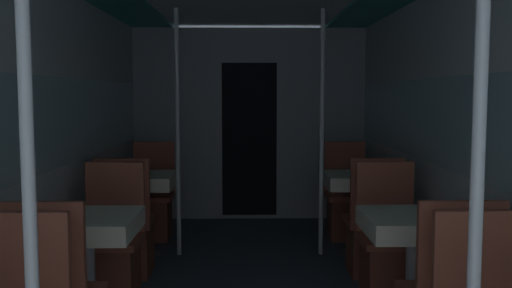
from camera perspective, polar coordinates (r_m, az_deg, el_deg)
The scene contains 17 objects.
wall_left at distance 3.91m, azimuth -21.11°, elevation -0.25°, with size 0.05×8.14×2.23m.
wall_right at distance 3.93m, azimuth 19.97°, elevation -0.20°, with size 0.05×8.14×2.23m.
bulkhead_far at distance 6.70m, azimuth -0.67°, elevation 1.95°, with size 2.70×0.09×2.23m.
support_pole_left_0 at distance 1.79m, azimuth -21.68°, elevation -6.95°, with size 0.04×0.04×2.23m.
dining_table_left_1 at distance 3.63m, azimuth -16.61°, elevation -8.53°, with size 0.60×0.60×0.75m.
chair_left_far_1 at distance 4.27m, azimuth -14.28°, elevation -11.14°, with size 0.42×0.42×0.98m.
dining_table_left_2 at distance 5.30m, azimuth -11.46°, elevation -4.13°, with size 0.60×0.60×0.75m.
chair_left_near_2 at distance 4.80m, azimuth -12.71°, elevation -9.29°, with size 0.42×0.42×0.98m.
chair_left_far_2 at distance 5.94m, azimuth -10.34°, elevation -6.47°, with size 0.42×0.42×0.98m.
support_pole_left_2 at distance 5.19m, azimuth -7.83°, elevation 1.04°, with size 0.04×0.04×2.23m.
support_pole_right_0 at distance 1.81m, azimuth 21.13°, elevation -6.85°, with size 0.04×0.04×2.23m.
dining_table_right_1 at distance 3.64m, azimuth 15.54°, elevation -8.46°, with size 0.60×0.60×0.75m.
chair_right_far_1 at distance 4.28m, azimuth 13.15°, elevation -11.08°, with size 0.42×0.42×0.98m.
dining_table_right_2 at distance 5.31m, azimuth 10.21°, elevation -4.10°, with size 0.60×0.60×0.75m.
chair_right_near_2 at distance 4.81m, azimuth 11.52°, elevation -9.25°, with size 0.42×0.42×0.98m.
chair_right_far_2 at distance 5.95m, azimuth 9.06°, elevation -6.44°, with size 0.42×0.42×0.98m.
support_pole_right_2 at distance 5.20m, azimuth 6.59°, elevation 1.06°, with size 0.04×0.04×2.23m.
Camera 1 is at (-0.02, -0.98, 1.48)m, focal length 40.00 mm.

